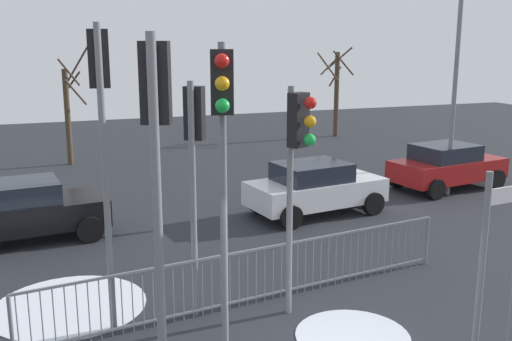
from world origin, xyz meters
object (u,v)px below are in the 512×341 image
at_px(traffic_light_rear_right, 195,146).
at_px(direction_sign_post, 485,271).
at_px(street_lamp, 459,35).
at_px(traffic_light_mid_right, 223,133).
at_px(car_white_trailing, 315,187).
at_px(traffic_light_rear_left, 297,151).
at_px(traffic_light_foreground_right, 157,151).
at_px(car_black_far, 23,210).
at_px(bare_tree_centre, 69,111).
at_px(traffic_light_mid_left, 101,111).
at_px(car_red_mid, 447,166).
at_px(bare_tree_left, 336,89).

height_order(traffic_light_rear_right, direction_sign_post, traffic_light_rear_right).
bearing_deg(street_lamp, direction_sign_post, -126.05).
height_order(traffic_light_mid_right, car_white_trailing, traffic_light_mid_right).
relative_size(traffic_light_rear_left, traffic_light_foreground_right, 0.83).
height_order(traffic_light_mid_right, traffic_light_foreground_right, traffic_light_foreground_right).
distance_m(car_white_trailing, car_black_far, 7.58).
bearing_deg(street_lamp, traffic_light_rear_left, -143.08).
bearing_deg(street_lamp, bare_tree_centre, 140.36).
xyz_separation_m(traffic_light_mid_left, street_lamp, (10.97, 5.23, 1.23)).
distance_m(traffic_light_rear_right, car_black_far, 6.37).
height_order(traffic_light_foreground_right, car_white_trailing, traffic_light_foreground_right).
bearing_deg(traffic_light_mid_left, bare_tree_centre, 94.62).
distance_m(traffic_light_mid_right, car_black_far, 7.89).
xyz_separation_m(direction_sign_post, bare_tree_centre, (-4.35, 17.82, 0.35)).
relative_size(traffic_light_rear_left, car_red_mid, 1.00).
relative_size(traffic_light_rear_right, bare_tree_centre, 0.90).
height_order(bare_tree_left, bare_tree_centre, bare_tree_centre).
bearing_deg(car_red_mid, bare_tree_centre, 135.19).
bearing_deg(car_red_mid, traffic_light_foreground_right, -149.53).
xyz_separation_m(direction_sign_post, street_lamp, (6.46, 8.87, 3.16)).
xyz_separation_m(street_lamp, bare_tree_left, (2.10, 11.53, -2.55)).
xyz_separation_m(car_black_far, bare_tree_centre, (1.62, 8.98, 1.33)).
bearing_deg(bare_tree_left, car_black_far, -141.51).
height_order(traffic_light_mid_right, car_black_far, traffic_light_mid_right).
xyz_separation_m(traffic_light_rear_left, bare_tree_left, (10.01, 17.47, -0.60)).
relative_size(traffic_light_rear_right, car_white_trailing, 1.03).
height_order(traffic_light_rear_right, traffic_light_rear_left, traffic_light_rear_right).
bearing_deg(street_lamp, traffic_light_mid_right, -144.21).
xyz_separation_m(traffic_light_mid_right, direction_sign_post, (3.01, -2.05, -1.73)).
distance_m(car_red_mid, street_lamp, 4.21).
xyz_separation_m(traffic_light_mid_left, car_white_trailing, (6.11, 4.78, -2.91)).
bearing_deg(traffic_light_mid_left, traffic_light_rear_right, 6.64).
bearing_deg(traffic_light_rear_left, bare_tree_left, -144.95).
relative_size(traffic_light_mid_left, bare_tree_centre, 1.10).
distance_m(traffic_light_mid_left, bare_tree_left, 21.29).
xyz_separation_m(traffic_light_rear_left, street_lamp, (7.90, 5.94, 1.95)).
bearing_deg(bare_tree_centre, traffic_light_rear_right, -84.57).
height_order(traffic_light_mid_left, bare_tree_left, traffic_light_mid_left).
bearing_deg(traffic_light_rear_left, street_lamp, -168.22).
bearing_deg(traffic_light_mid_left, direction_sign_post, -33.66).
bearing_deg(car_black_far, traffic_light_mid_left, -80.72).
bearing_deg(traffic_light_foreground_right, traffic_light_mid_right, 72.39).
distance_m(traffic_light_mid_right, traffic_light_rear_right, 1.69).
bearing_deg(street_lamp, traffic_light_foreground_right, -142.12).
bearing_deg(traffic_light_rear_left, bare_tree_centre, -104.12).
distance_m(traffic_light_foreground_right, car_red_mid, 14.57).
bearing_deg(traffic_light_mid_left, traffic_light_rear_left, -7.75).
xyz_separation_m(traffic_light_rear_right, direction_sign_post, (3.00, -3.68, -1.27)).
bearing_deg(bare_tree_centre, car_white_trailing, -57.69).
bearing_deg(car_white_trailing, car_black_far, 168.53).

